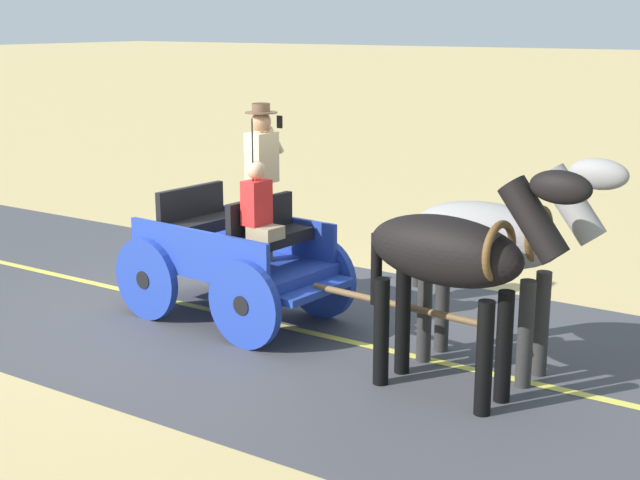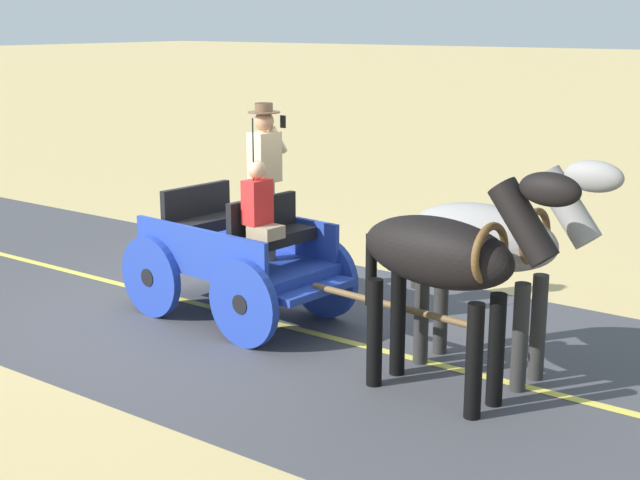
% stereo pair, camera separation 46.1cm
% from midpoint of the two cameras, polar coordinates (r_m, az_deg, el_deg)
% --- Properties ---
extents(ground_plane, '(200.00, 200.00, 0.00)m').
position_cam_midpoint_polar(ground_plane, '(10.89, -8.31, -4.44)').
color(ground_plane, tan).
extents(road_surface, '(5.27, 160.00, 0.01)m').
position_cam_midpoint_polar(road_surface, '(10.89, -8.31, -4.42)').
color(road_surface, '#424247').
rests_on(road_surface, ground).
extents(road_centre_stripe, '(0.12, 160.00, 0.00)m').
position_cam_midpoint_polar(road_centre_stripe, '(10.89, -8.31, -4.40)').
color(road_centre_stripe, '#DBCC4C').
rests_on(road_centre_stripe, road_surface).
extents(horse_drawn_carriage, '(1.59, 4.52, 2.50)m').
position_cam_midpoint_polar(horse_drawn_carriage, '(10.30, -6.48, -0.72)').
color(horse_drawn_carriage, '#1E3899').
rests_on(horse_drawn_carriage, ground).
extents(horse_near_side, '(0.65, 2.13, 2.21)m').
position_cam_midpoint_polar(horse_near_side, '(8.71, 9.64, -0.07)').
color(horse_near_side, gray).
rests_on(horse_near_side, ground).
extents(horse_off_side, '(0.70, 2.14, 2.21)m').
position_cam_midpoint_polar(horse_off_side, '(8.05, 6.96, -1.12)').
color(horse_off_side, black).
rests_on(horse_off_side, ground).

